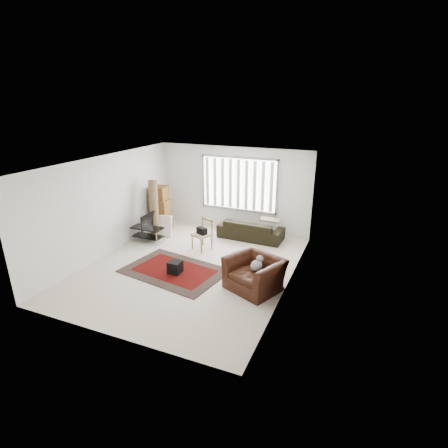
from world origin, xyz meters
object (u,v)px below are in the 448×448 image
Objects in this scene: tv_stand at (148,231)px; sofa at (251,227)px; side_chair at (202,233)px; armchair at (255,271)px; moving_boxes at (160,210)px.

tv_stand is 3.12m from sofa.
side_chair is (-1.02, -1.28, 0.10)m from sofa.
armchair is (1.05, -2.82, 0.05)m from sofa.
sofa is 3.01m from armchair.
moving_boxes reaches higher than tv_stand.
moving_boxes is 1.66× the size of side_chair.
armchair reaches higher than sofa.
armchair is (3.99, -2.41, -0.24)m from moving_boxes.
tv_stand is 0.48× the size of sofa.
tv_stand is 1.13m from moving_boxes.
tv_stand is at bearing -79.36° from moving_boxes.
moving_boxes reaches higher than sofa.
tv_stand is 1.75m from side_chair.
tv_stand is 0.65× the size of armchair.
side_chair is at bearing -24.16° from moving_boxes.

